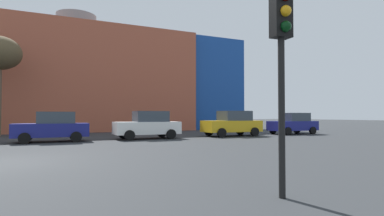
{
  "coord_description": "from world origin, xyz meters",
  "views": [
    {
      "loc": [
        1.67,
        -11.13,
        1.48
      ],
      "look_at": [
        9.97,
        7.07,
        1.99
      ],
      "focal_mm": 28.52,
      "sensor_mm": 36.0,
      "label": 1
    }
  ],
  "objects_px": {
    "traffic_light_near_right": "(282,43)",
    "parked_car_5": "(293,124)",
    "parked_car_4": "(232,124)",
    "parked_car_3": "(148,125)",
    "parked_car_2": "(53,127)"
  },
  "relations": [
    {
      "from": "parked_car_5",
      "to": "parked_car_4",
      "type": "bearing_deg",
      "value": 0.0
    },
    {
      "from": "parked_car_3",
      "to": "parked_car_4",
      "type": "distance_m",
      "value": 6.35
    },
    {
      "from": "parked_car_4",
      "to": "traffic_light_near_right",
      "type": "height_order",
      "value": "traffic_light_near_right"
    },
    {
      "from": "parked_car_3",
      "to": "parked_car_5",
      "type": "distance_m",
      "value": 12.1
    },
    {
      "from": "parked_car_2",
      "to": "traffic_light_near_right",
      "type": "height_order",
      "value": "traffic_light_near_right"
    },
    {
      "from": "parked_car_3",
      "to": "parked_car_5",
      "type": "bearing_deg",
      "value": -180.0
    },
    {
      "from": "parked_car_5",
      "to": "parked_car_2",
      "type": "bearing_deg",
      "value": 0.0
    },
    {
      "from": "parked_car_4",
      "to": "parked_car_3",
      "type": "bearing_deg",
      "value": -0.0
    },
    {
      "from": "parked_car_2",
      "to": "parked_car_5",
      "type": "bearing_deg",
      "value": -180.0
    },
    {
      "from": "parked_car_5",
      "to": "traffic_light_near_right",
      "type": "relative_size",
      "value": 1.04
    },
    {
      "from": "parked_car_3",
      "to": "parked_car_5",
      "type": "height_order",
      "value": "parked_car_3"
    },
    {
      "from": "parked_car_5",
      "to": "traffic_light_near_right",
      "type": "height_order",
      "value": "traffic_light_near_right"
    },
    {
      "from": "traffic_light_near_right",
      "to": "parked_car_5",
      "type": "bearing_deg",
      "value": 141.14
    },
    {
      "from": "parked_car_5",
      "to": "traffic_light_near_right",
      "type": "xyz_separation_m",
      "value": [
        -13.89,
        -14.67,
        1.94
      ]
    },
    {
      "from": "parked_car_4",
      "to": "parked_car_5",
      "type": "xyz_separation_m",
      "value": [
        5.76,
        0.0,
        -0.06
      ]
    }
  ]
}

